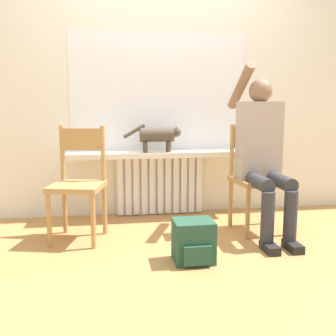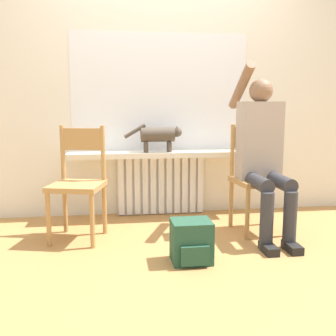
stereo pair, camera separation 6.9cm
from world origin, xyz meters
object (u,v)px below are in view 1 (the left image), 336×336
Objects in this scene: chair_left at (79,182)px; chair_right at (256,176)px; cat at (158,135)px; person at (263,150)px; backpack at (194,241)px.

chair_left is 1.00× the size of chair_right.
person is at bearing -36.42° from cat.
cat is at bearing 143.71° from chair_right.
cat reaches higher than backpack.
chair_left is at bearing 175.81° from person.
cat is 1.86× the size of backpack.
backpack is (0.10, -1.07, -0.65)m from cat.
chair_right reaches higher than cat.
cat is at bearing 143.58° from person.
chair_left is at bearing 142.70° from backpack.
person is (0.00, -0.11, 0.24)m from chair_right.
chair_left is 3.12× the size of backpack.
backpack is at bearing -84.84° from cat.
person is at bearing 10.10° from chair_left.
chair_right is 1.68× the size of cat.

